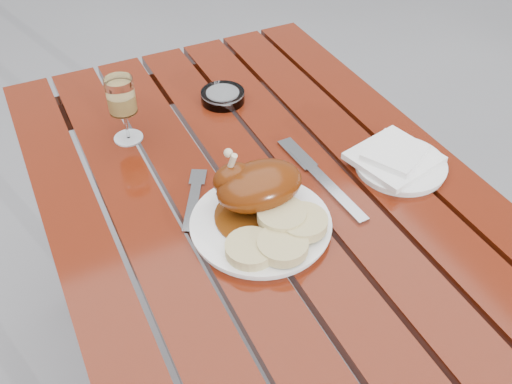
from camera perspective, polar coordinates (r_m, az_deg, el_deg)
table at (r=1.38m, az=0.51°, el=-11.29°), size 0.80×1.20×0.75m
dinner_plate at (r=1.01m, az=0.48°, el=-3.29°), size 0.31×0.31×0.02m
roast_duck at (r=1.01m, az=-0.04°, el=0.57°), size 0.18×0.16×0.12m
bread_dumplings at (r=0.97m, az=2.39°, el=-4.06°), size 0.19×0.14×0.03m
wine_glass at (r=1.21m, az=-13.11°, el=7.99°), size 0.07×0.07×0.15m
side_plate at (r=1.18m, az=14.21°, el=2.66°), size 0.20×0.20×0.01m
napkin at (r=1.17m, az=13.64°, el=3.34°), size 0.18×0.17×0.01m
ashtray at (r=1.34m, az=-3.35°, el=9.53°), size 0.12×0.12×0.03m
fork at (r=1.07m, az=-6.31°, el=-1.00°), size 0.09×0.15×0.01m
knife at (r=1.11m, az=7.10°, el=0.81°), size 0.04×0.24×0.01m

